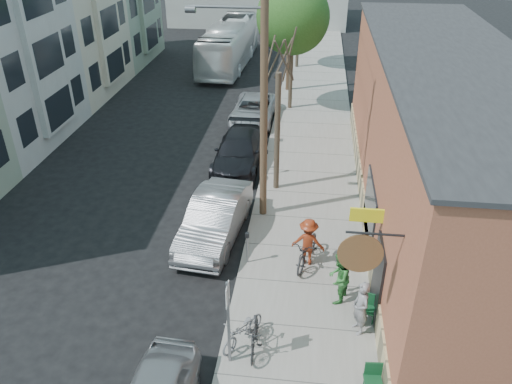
# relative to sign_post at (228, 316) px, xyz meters

# --- Properties ---
(ground) EXTENTS (120.00, 120.00, 0.00)m
(ground) POSITION_rel_sign_post_xyz_m (-2.35, 3.51, -1.83)
(ground) COLOR black
(sidewalk) EXTENTS (4.50, 58.00, 0.15)m
(sidewalk) POSITION_rel_sign_post_xyz_m (1.90, 14.51, -1.76)
(sidewalk) COLOR gray
(sidewalk) RESTS_ON ground
(cafe_building) EXTENTS (6.60, 20.20, 6.61)m
(cafe_building) POSITION_rel_sign_post_xyz_m (6.64, 8.50, 1.47)
(cafe_building) COLOR brown
(cafe_building) RESTS_ON ground
(apartment_row) EXTENTS (6.30, 32.00, 9.00)m
(apartment_row) POSITION_rel_sign_post_xyz_m (-14.20, 17.51, 2.67)
(apartment_row) COLOR gray
(apartment_row) RESTS_ON ground
(sign_post) EXTENTS (0.07, 0.45, 2.80)m
(sign_post) POSITION_rel_sign_post_xyz_m (0.00, 0.00, 0.00)
(sign_post) COLOR slate
(sign_post) RESTS_ON sidewalk
(parking_meter_near) EXTENTS (0.14, 0.14, 1.24)m
(parking_meter_near) POSITION_rel_sign_post_xyz_m (-0.10, 4.40, -0.85)
(parking_meter_near) COLOR slate
(parking_meter_near) RESTS_ON sidewalk
(parking_meter_far) EXTENTS (0.14, 0.14, 1.24)m
(parking_meter_far) POSITION_rel_sign_post_xyz_m (-0.10, 11.01, -0.85)
(parking_meter_far) COLOR slate
(parking_meter_far) RESTS_ON sidewalk
(utility_pole_near) EXTENTS (3.57, 0.28, 10.00)m
(utility_pole_near) POSITION_rel_sign_post_xyz_m (0.04, 7.67, 3.58)
(utility_pole_near) COLOR #503A28
(utility_pole_near) RESTS_ON sidewalk
(utility_pole_far) EXTENTS (1.80, 0.28, 10.00)m
(utility_pole_far) POSITION_rel_sign_post_xyz_m (0.10, 23.32, 3.51)
(utility_pole_far) COLOR #503A28
(utility_pole_far) RESTS_ON sidewalk
(tree_bare) EXTENTS (0.24, 0.24, 5.20)m
(tree_bare) POSITION_rel_sign_post_xyz_m (0.45, 9.85, 0.92)
(tree_bare) COLOR #44392C
(tree_bare) RESTS_ON sidewalk
(tree_leafy_mid) EXTENTS (4.17, 4.17, 7.45)m
(tree_leafy_mid) POSITION_rel_sign_post_xyz_m (0.45, 19.90, 3.67)
(tree_leafy_mid) COLOR #44392C
(tree_leafy_mid) RESTS_ON sidewalk
(patio_chair_a) EXTENTS (0.62, 0.62, 0.88)m
(patio_chair_a) POSITION_rel_sign_post_xyz_m (3.84, 2.05, -1.24)
(patio_chair_a) COLOR #134425
(patio_chair_a) RESTS_ON sidewalk
(patio_chair_b) EXTENTS (0.53, 0.53, 0.88)m
(patio_chair_b) POSITION_rel_sign_post_xyz_m (3.81, -0.61, -1.24)
(patio_chair_b) COLOR #134425
(patio_chair_b) RESTS_ON sidewalk
(patron_grey) EXTENTS (0.63, 0.76, 1.78)m
(patron_grey) POSITION_rel_sign_post_xyz_m (3.58, 1.55, -0.79)
(patron_grey) COLOR gray
(patron_grey) RESTS_ON sidewalk
(patron_green) EXTENTS (0.93, 1.06, 1.82)m
(patron_green) POSITION_rel_sign_post_xyz_m (2.98, 2.81, -0.77)
(patron_green) COLOR #317B34
(patron_green) RESTS_ON sidewalk
(cyclist) EXTENTS (1.23, 0.81, 1.78)m
(cyclist) POSITION_rel_sign_post_xyz_m (1.99, 4.62, -0.79)
(cyclist) COLOR maroon
(cyclist) RESTS_ON sidewalk
(cyclist_bike) EXTENTS (1.28, 2.28, 1.13)m
(cyclist_bike) POSITION_rel_sign_post_xyz_m (1.99, 4.62, -1.12)
(cyclist_bike) COLOR black
(cyclist_bike) RESTS_ON sidewalk
(parked_bike_a) EXTENTS (0.47, 1.62, 0.97)m
(parked_bike_a) POSITION_rel_sign_post_xyz_m (0.63, 0.50, -1.20)
(parked_bike_a) COLOR black
(parked_bike_a) RESTS_ON sidewalk
(parked_bike_b) EXTENTS (1.41, 1.80, 0.91)m
(parked_bike_b) POSITION_rel_sign_post_xyz_m (0.27, 0.71, -1.23)
(parked_bike_b) COLOR slate
(parked_bike_b) RESTS_ON sidewalk
(car_1) EXTENTS (2.30, 5.28, 1.69)m
(car_1) POSITION_rel_sign_post_xyz_m (-1.55, 5.98, -0.99)
(car_1) COLOR gray
(car_1) RESTS_ON ground
(car_2) EXTENTS (2.18, 5.28, 1.53)m
(car_2) POSITION_rel_sign_post_xyz_m (-1.55, 12.04, -1.07)
(car_2) COLOR black
(car_2) RESTS_ON ground
(car_3) EXTENTS (2.48, 5.14, 1.41)m
(car_3) POSITION_rel_sign_post_xyz_m (-1.55, 17.71, -1.13)
(car_3) COLOR #A8A9B0
(car_3) RESTS_ON ground
(bus) EXTENTS (3.18, 11.82, 3.27)m
(bus) POSITION_rel_sign_post_xyz_m (-4.81, 29.19, -0.20)
(bus) COLOR white
(bus) RESTS_ON ground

